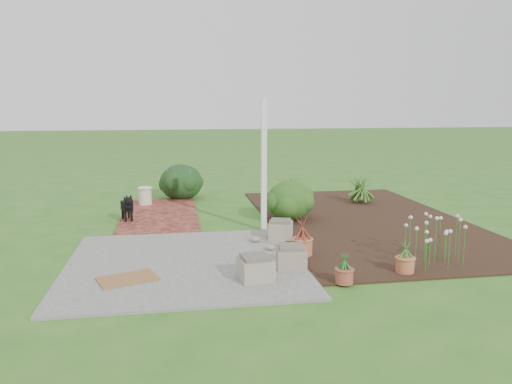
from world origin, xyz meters
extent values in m
plane|color=#306620|center=(0.00, 0.00, 0.00)|extent=(80.00, 80.00, 0.00)
cube|color=#5E5E5C|center=(-1.25, -1.75, 0.02)|extent=(3.50, 3.50, 0.04)
cube|color=maroon|center=(-1.70, 1.75, 0.02)|extent=(1.60, 3.50, 0.04)
cube|color=black|center=(2.50, 0.50, 0.01)|extent=(4.00, 7.00, 0.03)
cube|color=white|center=(0.30, 0.10, 1.25)|extent=(0.10, 0.10, 2.50)
cube|color=gray|center=(-0.31, -2.67, 0.18)|extent=(0.49, 0.49, 0.29)
cube|color=#796859|center=(0.28, -2.24, 0.18)|extent=(0.47, 0.47, 0.28)
cube|color=gray|center=(0.48, -0.62, 0.18)|extent=(0.51, 0.51, 0.28)
cube|color=brown|center=(-2.03, -2.40, 0.05)|extent=(0.89, 0.73, 0.02)
cube|color=black|center=(-2.35, 1.25, 0.33)|extent=(0.28, 0.44, 0.18)
cylinder|color=black|center=(-2.37, 1.10, 0.14)|extent=(0.05, 0.05, 0.20)
cylinder|color=black|center=(-2.25, 1.13, 0.14)|extent=(0.05, 0.05, 0.20)
cylinder|color=black|center=(-2.45, 1.38, 0.14)|extent=(0.05, 0.05, 0.20)
cylinder|color=black|center=(-2.33, 1.41, 0.14)|extent=(0.05, 0.05, 0.20)
sphere|color=black|center=(-2.28, 1.02, 0.48)|extent=(0.17, 0.17, 0.17)
cone|color=black|center=(-2.41, 1.46, 0.45)|extent=(0.10, 0.14, 0.15)
cylinder|color=beige|center=(-2.07, 2.85, 0.24)|extent=(0.36, 0.36, 0.40)
ellipsoid|color=#15390C|center=(0.98, 0.82, 0.44)|extent=(1.18, 1.18, 0.82)
cylinder|color=#AC623A|center=(0.60, -1.64, 0.16)|extent=(0.36, 0.36, 0.27)
cylinder|color=#B0623B|center=(1.84, -2.69, 0.14)|extent=(0.27, 0.27, 0.22)
cylinder|color=#994334|center=(0.84, -2.98, 0.13)|extent=(0.28, 0.28, 0.20)
ellipsoid|color=black|center=(-1.20, 3.63, 0.46)|extent=(1.35, 1.35, 0.92)
camera|label=1|loc=(-1.37, -9.06, 2.39)|focal=35.00mm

